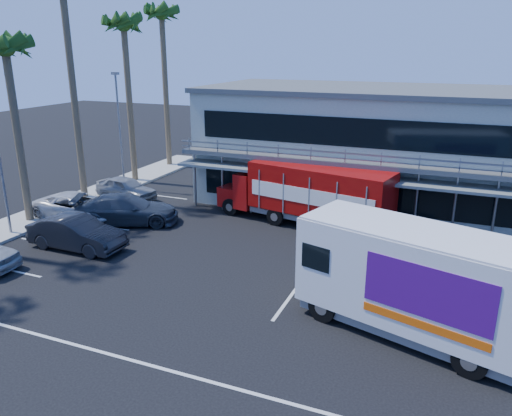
% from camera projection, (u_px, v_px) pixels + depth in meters
% --- Properties ---
extents(ground, '(120.00, 120.00, 0.00)m').
position_uv_depth(ground, '(245.00, 289.00, 20.90)').
color(ground, black).
rests_on(ground, ground).
extents(building, '(22.40, 12.00, 7.30)m').
position_uv_depth(building, '(381.00, 146.00, 31.84)').
color(building, '#99A092').
rests_on(building, ground).
extents(curb_strip, '(3.00, 32.00, 0.16)m').
position_uv_depth(curb_strip, '(66.00, 206.00, 31.60)').
color(curb_strip, '#A5A399').
rests_on(curb_strip, ground).
extents(palm_c, '(2.80, 2.80, 10.75)m').
position_uv_depth(palm_c, '(6.00, 56.00, 26.12)').
color(palm_c, brown).
rests_on(palm_c, ground).
extents(palm_e, '(2.80, 2.80, 12.25)m').
position_uv_depth(palm_e, '(124.00, 33.00, 34.43)').
color(palm_e, brown).
rests_on(palm_e, ground).
extents(palm_f, '(2.80, 2.80, 13.25)m').
position_uv_depth(palm_f, '(162.00, 23.00, 39.14)').
color(palm_f, brown).
rests_on(palm_f, ground).
extents(light_pole_far, '(0.50, 0.25, 8.09)m').
position_uv_depth(light_pole_far, '(120.00, 126.00, 34.35)').
color(light_pole_far, gray).
rests_on(light_pole_far, ground).
extents(red_truck, '(10.62, 4.45, 3.49)m').
position_uv_depth(red_truck, '(308.00, 192.00, 27.88)').
color(red_truck, '#990D0C').
rests_on(red_truck, ground).
extents(white_van, '(8.42, 4.91, 3.89)m').
position_uv_depth(white_van, '(414.00, 280.00, 17.01)').
color(white_van, white).
rests_on(white_van, ground).
extents(parked_car_b, '(5.04, 1.78, 1.66)m').
position_uv_depth(parked_car_b, '(77.00, 233.00, 24.83)').
color(parked_car_b, black).
rests_on(parked_car_b, ground).
extents(parked_car_c, '(5.70, 2.90, 1.54)m').
position_uv_depth(parked_car_c, '(79.00, 207.00, 29.07)').
color(parked_car_c, silver).
rests_on(parked_car_c, ground).
extents(parked_car_d, '(6.25, 4.58, 1.68)m').
position_uv_depth(parked_car_d, '(127.00, 209.00, 28.43)').
color(parked_car_d, '#2F353F').
rests_on(parked_car_d, ground).
extents(parked_car_e, '(4.63, 2.44, 1.50)m').
position_uv_depth(parked_car_e, '(126.00, 188.00, 33.07)').
color(parked_car_e, gray).
rests_on(parked_car_e, ground).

